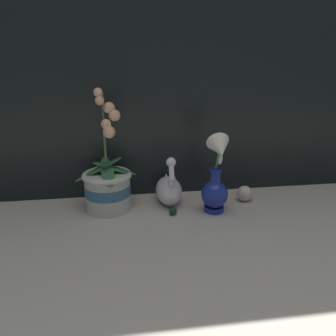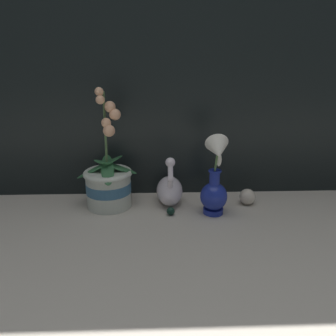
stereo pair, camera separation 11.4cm
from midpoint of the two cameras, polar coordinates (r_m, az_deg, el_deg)
The scene contains 7 objects.
ground_plane at distance 1.09m, azimuth 4.75°, elevation -9.48°, with size 2.80×2.80×0.00m, color #BCB2A3.
window_backdrop at distance 1.23m, azimuth 4.01°, elevation 22.72°, with size 2.80×0.03×1.20m.
orchid_potted_plant at distance 1.17m, azimuth -7.59°, elevation -2.47°, with size 0.22×0.20×0.42m.
swan_figurine at distance 1.20m, azimuth 3.00°, elevation -3.70°, with size 0.10×0.18×0.19m.
blue_vase at distance 1.11m, azimuth 11.10°, elevation -2.77°, with size 0.09×0.13×0.29m.
glass_sphere at distance 1.25m, azimuth 16.23°, elevation -4.88°, with size 0.06×0.06×0.06m.
glass_bauble at distance 1.13m, azimuth 3.39°, elevation -7.57°, with size 0.03×0.03×0.03m.
Camera 2 is at (-0.07, -0.96, 0.51)m, focal length 35.00 mm.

